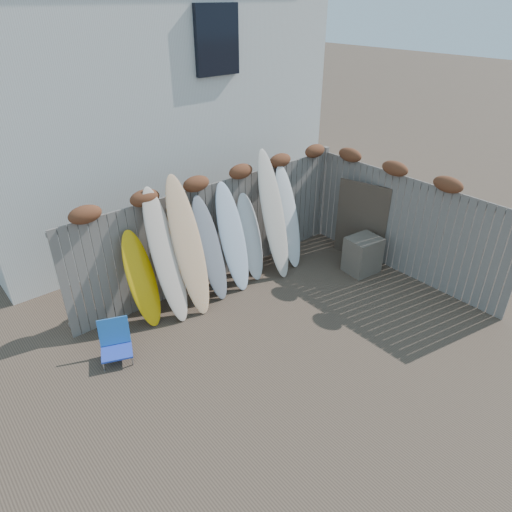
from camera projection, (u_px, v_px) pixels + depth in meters
ground at (302, 334)px, 7.70m from camera, size 80.00×80.00×0.00m
back_fence at (218, 223)px, 8.73m from camera, size 6.05×0.28×2.24m
right_fence at (404, 219)px, 8.96m from camera, size 0.28×4.40×2.24m
house at (128, 82)px, 10.69m from camera, size 8.50×5.50×6.33m
beach_chair at (115, 341)px, 7.11m from camera, size 0.62×0.64×0.62m
wooden_crate at (363, 255)px, 9.29m from camera, size 0.70×0.60×0.75m
lattice_panel at (361, 221)px, 9.62m from camera, size 0.34×1.08×1.67m
surfboard_0 at (142, 279)px, 7.64m from camera, size 0.54×0.64×1.68m
surfboard_1 at (166, 257)px, 7.66m from camera, size 0.52×0.83×2.32m
surfboard_2 at (188, 247)px, 7.84m from camera, size 0.55×0.86×2.43m
surfboard_3 at (210, 249)px, 8.28m from camera, size 0.56×0.74×1.94m
surfboard_4 at (233, 238)px, 8.55m from camera, size 0.54×0.73×2.05m
surfboard_5 at (250, 237)px, 8.93m from camera, size 0.53×0.66×1.70m
surfboard_6 at (273, 215)px, 8.89m from camera, size 0.55×0.89×2.48m
surfboard_7 at (288, 217)px, 9.30m from camera, size 0.54×0.78×2.07m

